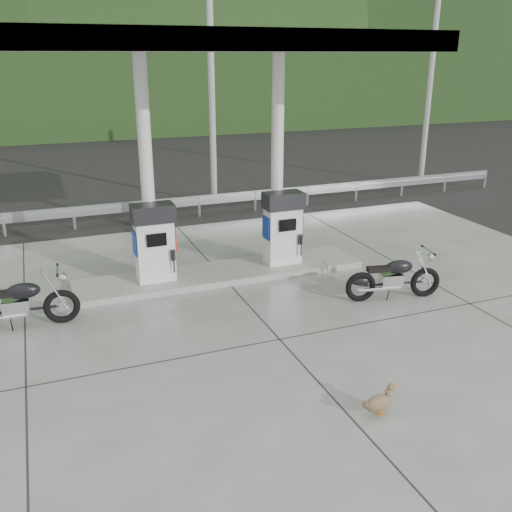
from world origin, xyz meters
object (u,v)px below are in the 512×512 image
object	(u,v)px
gas_pump_left	(154,243)
motorcycle_left	(19,304)
motorcycle_right	(394,278)
duck	(379,403)
gas_pump_right	(283,228)

from	to	relation	value
gas_pump_left	motorcycle_left	xyz separation A→B (m)	(-2.95, -1.18, -0.55)
motorcycle_left	motorcycle_right	world-z (taller)	motorcycle_left
gas_pump_left	duck	world-z (taller)	gas_pump_left
motorcycle_right	motorcycle_left	bearing A→B (deg)	-179.64
gas_pump_left	motorcycle_left	size ratio (longest dim) A/B	0.85
gas_pump_left	motorcycle_right	distance (m)	5.41
duck	gas_pump_left	bearing A→B (deg)	100.72
gas_pump_right	duck	distance (m)	6.40
gas_pump_left	gas_pump_right	xyz separation A→B (m)	(3.20, 0.00, 0.00)
motorcycle_left	motorcycle_right	bearing A→B (deg)	-7.17
gas_pump_right	motorcycle_right	size ratio (longest dim) A/B	0.88
gas_pump_left	duck	xyz separation A→B (m)	(2.01, -6.23, -0.85)
motorcycle_left	duck	size ratio (longest dim) A/B	3.76
gas_pump_left	motorcycle_right	xyz separation A→B (m)	(4.69, -2.64, -0.57)
duck	motorcycle_right	bearing A→B (deg)	46.10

